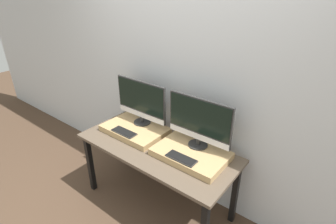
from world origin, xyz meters
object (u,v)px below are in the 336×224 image
Objects in this scene: keyboard_left at (124,132)px; monitor_right at (199,121)px; keyboard_right at (181,158)px; monitor_left at (141,101)px.

monitor_right is (0.68, 0.26, 0.24)m from keyboard_left.
keyboard_right is at bearing -90.00° from monitor_right.
monitor_left is 0.77m from keyboard_right.
monitor_right reaches higher than keyboard_right.
keyboard_right is at bearing -20.58° from monitor_left.
keyboard_right is at bearing 0.00° from keyboard_left.
keyboard_right is (0.00, -0.26, -0.24)m from monitor_right.
keyboard_left is 0.68m from keyboard_right.
monitor_right is at bearing 90.00° from keyboard_right.
monitor_left is at bearing 180.00° from monitor_right.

